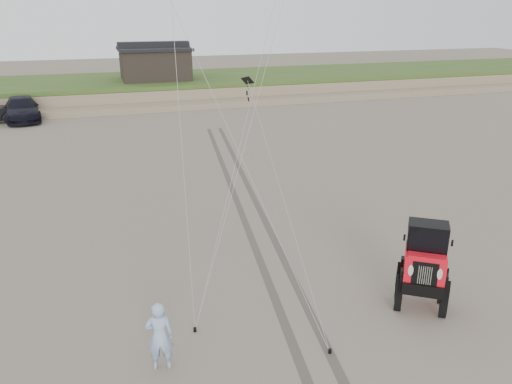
# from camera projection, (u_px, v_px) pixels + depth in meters

# --- Properties ---
(ground) EXTENTS (160.00, 160.00, 0.00)m
(ground) POSITION_uv_depth(u_px,v_px,m) (267.00, 324.00, 13.14)
(ground) COLOR #6B6054
(ground) RESTS_ON ground
(dune_ridge) EXTENTS (160.00, 14.25, 1.73)m
(dune_ridge) POSITION_uv_depth(u_px,v_px,m) (134.00, 89.00, 46.32)
(dune_ridge) COLOR #7A6B54
(dune_ridge) RESTS_ON ground
(cabin) EXTENTS (6.40, 5.40, 3.35)m
(cabin) POSITION_uv_depth(u_px,v_px,m) (155.00, 62.00, 45.63)
(cabin) COLOR black
(cabin) RESTS_ON dune_ridge
(truck_c) EXTENTS (3.11, 6.05, 1.68)m
(truck_c) POSITION_uv_depth(u_px,v_px,m) (22.00, 109.00, 37.13)
(truck_c) COLOR black
(truck_c) RESTS_ON ground
(jeep) EXTENTS (4.91, 5.70, 1.99)m
(jeep) POSITION_uv_depth(u_px,v_px,m) (423.00, 276.00, 13.55)
(jeep) COLOR red
(jeep) RESTS_ON ground
(man) EXTENTS (0.68, 0.51, 1.72)m
(man) POSITION_uv_depth(u_px,v_px,m) (160.00, 336.00, 11.28)
(man) COLOR #7E9DC3
(man) RESTS_ON ground
(stake_main) EXTENTS (0.08, 0.08, 0.12)m
(stake_main) POSITION_uv_depth(u_px,v_px,m) (195.00, 330.00, 12.83)
(stake_main) COLOR black
(stake_main) RESTS_ON ground
(stake_aux) EXTENTS (0.08, 0.08, 0.12)m
(stake_aux) POSITION_uv_depth(u_px,v_px,m) (330.00, 351.00, 12.02)
(stake_aux) COLOR black
(stake_aux) RESTS_ON ground
(tire_tracks) EXTENTS (5.22, 29.74, 0.01)m
(tire_tracks) POSITION_uv_depth(u_px,v_px,m) (249.00, 208.00, 20.86)
(tire_tracks) COLOR #4C443D
(tire_tracks) RESTS_ON ground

